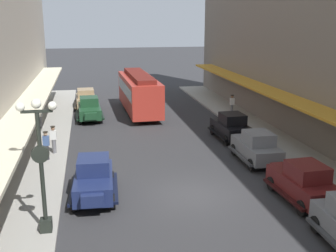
% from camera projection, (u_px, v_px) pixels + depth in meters
% --- Properties ---
extents(ground_plane, '(200.00, 200.00, 0.00)m').
position_uv_depth(ground_plane, '(192.00, 195.00, 19.37)').
color(ground_plane, '#2D2D30').
extents(sidewalk_left, '(3.00, 60.00, 0.15)m').
position_uv_depth(sidewalk_left, '(26.00, 207.00, 17.97)').
color(sidewalk_left, '#99968E').
rests_on(sidewalk_left, ground).
extents(parked_car_0, '(2.31, 4.32, 1.84)m').
position_uv_depth(parked_car_0, '(94.00, 178.00, 18.94)').
color(parked_car_0, '#19234C').
rests_on(parked_car_0, ground).
extents(parked_car_1, '(2.28, 4.31, 1.84)m').
position_uv_depth(parked_car_1, '(86.00, 98.00, 37.59)').
color(parked_car_1, '#997F5B').
rests_on(parked_car_1, ground).
extents(parked_car_2, '(2.26, 4.30, 1.84)m').
position_uv_depth(parked_car_2, '(89.00, 108.00, 33.42)').
color(parked_car_2, '#193D23').
rests_on(parked_car_2, ground).
extents(parked_car_4, '(2.15, 4.26, 1.84)m').
position_uv_depth(parked_car_4, '(257.00, 146.00, 23.58)').
color(parked_car_4, slate).
rests_on(parked_car_4, ground).
extents(parked_car_5, '(2.26, 4.30, 1.84)m').
position_uv_depth(parked_car_5, '(231.00, 126.00, 28.03)').
color(parked_car_5, black).
rests_on(parked_car_5, ground).
extents(parked_car_6, '(2.28, 4.31, 1.84)m').
position_uv_depth(parked_car_6, '(304.00, 181.00, 18.51)').
color(parked_car_6, '#591919').
rests_on(parked_car_6, ground).
extents(streetcar, '(2.77, 9.67, 3.46)m').
position_uv_depth(streetcar, '(139.00, 91.00, 35.60)').
color(streetcar, '#A52D23').
rests_on(streetcar, ground).
extents(lamp_post_with_clock, '(1.42, 0.44, 5.16)m').
position_uv_depth(lamp_post_with_clock, '(41.00, 161.00, 15.07)').
color(lamp_post_with_clock, black).
rests_on(lamp_post_with_clock, sidewalk_left).
extents(fire_hydrant, '(0.24, 0.24, 0.82)m').
position_uv_depth(fire_hydrant, '(309.00, 169.00, 21.10)').
color(fire_hydrant, '#B21E19').
rests_on(fire_hydrant, sidewalk_right).
extents(pedestrian_0, '(0.36, 0.28, 1.67)m').
position_uv_depth(pedestrian_0, '(232.00, 105.00, 34.56)').
color(pedestrian_0, slate).
rests_on(pedestrian_0, sidewalk_right).
extents(pedestrian_2, '(0.36, 0.28, 1.67)m').
position_uv_depth(pedestrian_2, '(54.00, 139.00, 24.68)').
color(pedestrian_2, slate).
rests_on(pedestrian_2, sidewalk_left).
extents(pedestrian_3, '(0.36, 0.24, 1.64)m').
position_uv_depth(pedestrian_3, '(40.00, 117.00, 30.48)').
color(pedestrian_3, slate).
rests_on(pedestrian_3, sidewalk_left).
extents(pedestrian_4, '(0.36, 0.28, 1.67)m').
position_uv_depth(pedestrian_4, '(46.00, 145.00, 23.52)').
color(pedestrian_4, '#2D2D33').
rests_on(pedestrian_4, sidewalk_left).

